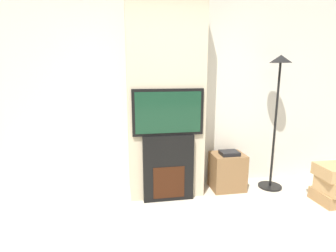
# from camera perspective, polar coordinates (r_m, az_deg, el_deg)

# --- Properties ---
(wall_back) EXTENTS (6.00, 0.06, 2.70)m
(wall_back) POSITION_cam_1_polar(r_m,az_deg,el_deg) (3.59, -1.21, 7.42)
(wall_back) COLOR silver
(wall_back) RESTS_ON ground_plane
(chimney_breast) EXTENTS (0.96, 0.41, 2.70)m
(chimney_breast) POSITION_cam_1_polar(r_m,az_deg,el_deg) (3.36, -0.60, 7.11)
(chimney_breast) COLOR beige
(chimney_breast) RESTS_ON ground_plane
(fireplace) EXTENTS (0.64, 0.15, 0.85)m
(fireplace) POSITION_cam_1_polar(r_m,az_deg,el_deg) (3.37, 0.00, -9.11)
(fireplace) COLOR black
(fireplace) RESTS_ON ground_plane
(television) EXTENTS (0.87, 0.07, 0.57)m
(television) POSITION_cam_1_polar(r_m,az_deg,el_deg) (3.18, 0.01, 3.01)
(television) COLOR black
(television) RESTS_ON fireplace
(floor_lamp) EXTENTS (0.32, 0.32, 1.83)m
(floor_lamp) POSITION_cam_1_polar(r_m,az_deg,el_deg) (3.80, 22.74, 5.78)
(floor_lamp) COLOR black
(floor_lamp) RESTS_ON ground_plane
(box_stack) EXTENTS (0.44, 0.41, 0.50)m
(box_stack) POSITION_cam_1_polar(r_m,az_deg,el_deg) (3.93, 32.54, -10.70)
(box_stack) COLOR #A37A4C
(box_stack) RESTS_ON ground_plane
(media_stand) EXTENTS (0.45, 0.36, 0.56)m
(media_stand) POSITION_cam_1_polar(r_m,az_deg,el_deg) (3.80, 12.81, -9.50)
(media_stand) COLOR brown
(media_stand) RESTS_ON ground_plane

